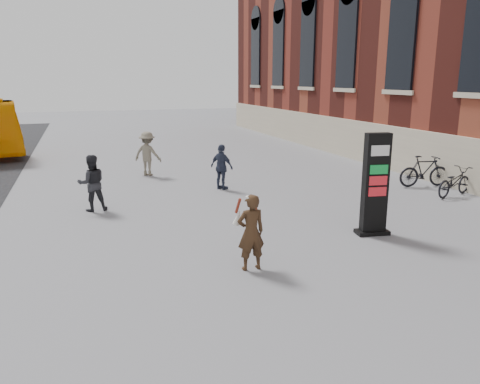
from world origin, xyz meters
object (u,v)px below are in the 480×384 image
object	(u,v)px
info_pylon	(375,185)
pedestrian_c	(222,167)
pedestrian_b	(148,154)
bike_7	(424,171)
pedestrian_a	(92,183)
woman	(251,231)
bike_6	(454,182)

from	to	relation	value
info_pylon	pedestrian_c	size ratio (longest dim) A/B	1.60
pedestrian_b	bike_7	distance (m)	10.19
pedestrian_a	pedestrian_c	bearing A→B (deg)	-168.49
pedestrian_a	pedestrian_c	world-z (taller)	pedestrian_a
pedestrian_c	bike_7	distance (m)	7.04
pedestrian_b	bike_7	world-z (taller)	pedestrian_b
woman	bike_6	world-z (taller)	woman
info_pylon	pedestrian_b	bearing A→B (deg)	123.79
pedestrian_b	woman	bearing A→B (deg)	129.29
pedestrian_c	bike_6	size ratio (longest dim) A/B	0.88
info_pylon	bike_7	bearing A→B (deg)	48.15
info_pylon	bike_7	size ratio (longest dim) A/B	1.34
bike_6	bike_7	bearing A→B (deg)	-17.61
woman	pedestrian_c	world-z (taller)	pedestrian_c
bike_6	pedestrian_b	bearing A→B (deg)	36.00
woman	bike_7	bearing A→B (deg)	-150.79
bike_7	pedestrian_b	bearing A→B (deg)	69.67
info_pylon	woman	bearing A→B (deg)	-154.25
pedestrian_a	bike_6	size ratio (longest dim) A/B	0.92
info_pylon	woman	xyz separation A→B (m)	(-3.54, -1.07, -0.44)
bike_7	bike_6	bearing A→B (deg)	-170.31
info_pylon	bike_6	world-z (taller)	info_pylon
pedestrian_b	bike_6	distance (m)	10.96
bike_6	pedestrian_c	bearing A→B (deg)	46.48
pedestrian_a	bike_7	distance (m)	11.04
pedestrian_c	bike_6	xyz separation A→B (m)	(6.78, -3.29, -0.31)
pedestrian_b	pedestrian_c	size ratio (longest dim) A/B	1.11
bike_6	bike_7	xyz separation A→B (m)	(0.00, 1.40, 0.09)
pedestrian_b	bike_6	world-z (taller)	pedestrian_b
info_pylon	pedestrian_a	xyz separation A→B (m)	(-6.33, 4.36, -0.42)
bike_7	info_pylon	bearing A→B (deg)	138.88
pedestrian_c	pedestrian_a	bearing A→B (deg)	72.90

